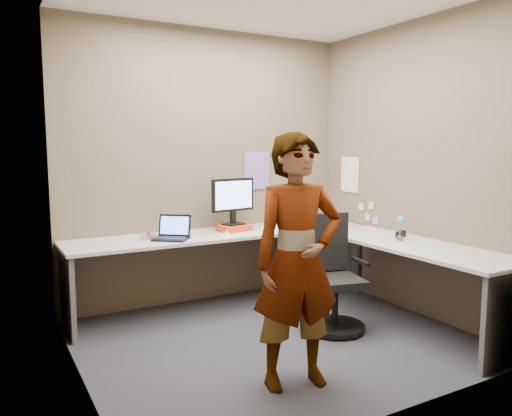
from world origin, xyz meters
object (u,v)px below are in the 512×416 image
monitor (233,197)px  office_chair (332,284)px  desk (295,254)px  person (298,261)px

monitor → office_chair: monitor is taller
monitor → office_chair: (0.42, -1.05, -0.66)m
office_chair → monitor: bearing=124.3°
desk → office_chair: office_chair is taller
desk → monitor: monitor is taller
monitor → desk: bearing=-73.7°
monitor → person: bearing=-112.2°
desk → office_chair: size_ratio=3.10×
desk → person: (-0.71, -1.10, 0.24)m
monitor → person: size_ratio=0.29×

